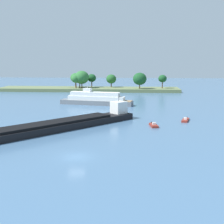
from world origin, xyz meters
TOP-DOWN VIEW (x-y plane):
  - ground_plane at (0.00, 0.00)m, footprint 400.00×400.00m
  - treeline_island at (-10.62, 95.34)m, footprint 81.95×14.76m
  - small_motorboat at (12.47, 21.38)m, footprint 1.90×4.03m
  - white_riverboat at (-3.66, 51.95)m, footprint 23.38×8.12m
  - fishing_skiff at (20.13, 27.75)m, footprint 2.47×4.61m
  - cargo_barge at (-5.58, 18.19)m, footprint 28.14×30.00m

SIDE VIEW (x-z plane):
  - ground_plane at x=0.00m, z-range 0.00..0.00m
  - fishing_skiff at x=20.13m, z-range -0.22..0.70m
  - small_motorboat at x=12.47m, z-range -0.22..0.72m
  - cargo_barge at x=-5.58m, z-range -1.99..3.96m
  - white_riverboat at x=-3.66m, z-range -1.52..5.01m
  - treeline_island at x=-10.62m, z-range -2.19..6.98m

